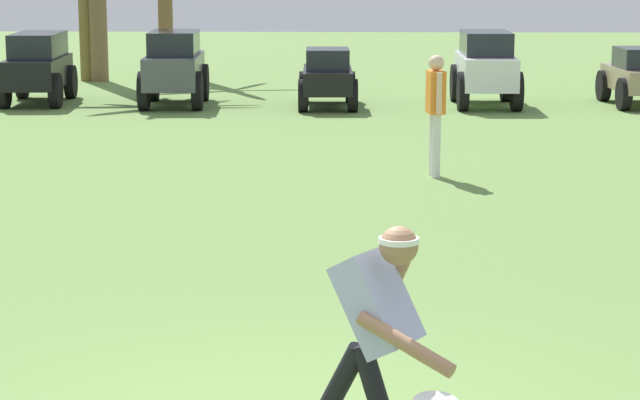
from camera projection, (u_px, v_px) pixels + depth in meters
frisbee_thrower at (375, 332)px, 6.75m from camera, size 0.91×0.82×1.39m
teammate_near_sideline at (436, 104)px, 15.86m from camera, size 0.24×0.50×1.56m
parked_car_slot_a at (38, 65)px, 23.94m from camera, size 1.27×2.45×1.34m
parked_car_slot_b at (174, 66)px, 23.53m from camera, size 1.26×2.39×1.40m
parked_car_slot_c at (328, 77)px, 23.30m from camera, size 1.15×2.23×1.10m
parked_car_slot_d at (486, 67)px, 23.45m from camera, size 1.17×2.36×1.40m
parked_car_slot_e at (638, 76)px, 23.52m from camera, size 1.18×2.24×1.10m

